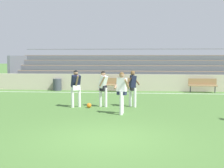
# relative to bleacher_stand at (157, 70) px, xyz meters

# --- Properties ---
(ground_plane) EXTENTS (160.00, 160.00, 0.00)m
(ground_plane) POSITION_rel_bleacher_stand_xyz_m (-2.13, -15.21, -1.29)
(ground_plane) COLOR #477033
(field_line_sideline) EXTENTS (44.00, 0.12, 0.01)m
(field_line_sideline) POSITION_rel_bleacher_stand_xyz_m (-2.13, -4.16, -1.28)
(field_line_sideline) COLOR white
(field_line_sideline) RESTS_ON ground
(sideline_wall) EXTENTS (48.00, 0.16, 1.13)m
(sideline_wall) POSITION_rel_bleacher_stand_xyz_m (-2.13, -2.84, -0.72)
(sideline_wall) COLOR beige
(sideline_wall) RESTS_ON ground
(bleacher_stand) EXTENTS (21.91, 4.04, 2.97)m
(bleacher_stand) POSITION_rel_bleacher_stand_xyz_m (0.00, 0.00, 0.00)
(bleacher_stand) COLOR #897051
(bleacher_stand) RESTS_ON ground
(bench_far_right) EXTENTS (1.80, 0.40, 0.90)m
(bench_far_right) POSITION_rel_bleacher_stand_xyz_m (2.82, -3.37, -0.74)
(bench_far_right) COLOR #99754C
(bench_far_right) RESTS_ON ground
(bench_centre_sideline) EXTENTS (1.80, 0.40, 0.90)m
(bench_centre_sideline) POSITION_rel_bleacher_stand_xyz_m (-2.72, -3.37, -0.74)
(bench_centre_sideline) COLOR #99754C
(bench_centre_sideline) RESTS_ON ground
(trash_bin) EXTENTS (0.58, 0.58, 0.81)m
(trash_bin) POSITION_rel_bleacher_stand_xyz_m (-6.87, -3.19, -0.88)
(trash_bin) COLOR #3D424C
(trash_bin) RESTS_ON ground
(player_white_on_ball) EXTENTS (0.45, 0.56, 1.68)m
(player_white_on_ball) POSITION_rel_bleacher_stand_xyz_m (-2.89, -9.67, -0.28)
(player_white_on_ball) COLOR white
(player_white_on_ball) RESTS_ON ground
(player_dark_wide_left) EXTENTS (0.52, 0.68, 1.72)m
(player_dark_wide_left) POSITION_rel_bleacher_stand_xyz_m (-4.13, -9.92, -0.25)
(player_dark_wide_left) COLOR white
(player_dark_wide_left) RESTS_ON ground
(player_dark_deep_cover) EXTENTS (0.69, 0.47, 1.70)m
(player_dark_deep_cover) POSITION_rel_bleacher_stand_xyz_m (-1.52, -9.52, -0.27)
(player_dark_deep_cover) COLOR white
(player_dark_deep_cover) RESTS_ON ground
(player_white_challenging) EXTENTS (0.64, 0.51, 1.72)m
(player_white_challenging) POSITION_rel_bleacher_stand_xyz_m (-1.91, -11.41, -0.25)
(player_white_challenging) COLOR white
(player_white_challenging) RESTS_ON ground
(soccer_ball) EXTENTS (0.22, 0.22, 0.22)m
(soccer_ball) POSITION_rel_bleacher_stand_xyz_m (-3.50, -10.02, -1.18)
(soccer_ball) COLOR orange
(soccer_ball) RESTS_ON ground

